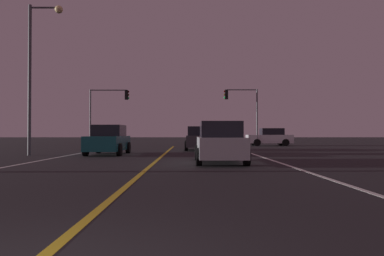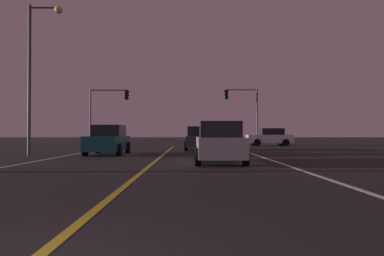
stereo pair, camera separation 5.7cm
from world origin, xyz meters
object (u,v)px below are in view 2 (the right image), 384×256
car_ahead_far (199,139)px  car_crossing_side (270,137)px  traffic_light_near_right (241,104)px  car_oncoming (108,140)px  traffic_light_near_left (109,104)px  street_lamp_left_mid (37,61)px  car_lead_same_lane (219,143)px

car_ahead_far → car_crossing_side: same height
car_ahead_far → traffic_light_near_right: bearing=-28.4°
car_oncoming → car_crossing_side: bearing=137.9°
car_crossing_side → traffic_light_near_left: 15.74m
car_ahead_far → street_lamp_left_mid: bearing=123.5°
car_crossing_side → car_ahead_far: bearing=50.4°
traffic_light_near_left → street_lamp_left_mid: (-0.84, -13.81, 1.22)m
traffic_light_near_left → street_lamp_left_mid: street_lamp_left_mid is taller
car_ahead_far → traffic_light_near_left: bearing=46.6°
car_lead_same_lane → traffic_light_near_left: bearing=25.3°
car_crossing_side → car_oncoming: 18.59m
car_crossing_side → street_lamp_left_mid: street_lamp_left_mid is taller
car_ahead_far → car_oncoming: same height
car_crossing_side → traffic_light_near_right: (-2.92, -0.84, 3.19)m
car_crossing_side → traffic_light_near_left: (-15.39, -0.84, 3.19)m
traffic_light_near_left → street_lamp_left_mid: bearing=-93.5°
car_lead_same_lane → street_lamp_left_mid: bearing=63.5°
car_lead_same_lane → traffic_light_near_left: traffic_light_near_left is taller
car_ahead_far → traffic_light_near_left: traffic_light_near_left is taller
car_crossing_side → car_oncoming: (-12.47, -13.79, 0.00)m
car_oncoming → traffic_light_near_left: traffic_light_near_left is taller
car_crossing_side → traffic_light_near_left: traffic_light_near_left is taller
car_ahead_far → car_crossing_side: size_ratio=1.00×
traffic_light_near_right → street_lamp_left_mid: bearing=46.1°
car_lead_same_lane → car_oncoming: (-5.90, 5.67, 0.00)m
car_lead_same_lane → traffic_light_near_right: (3.65, 18.63, 3.19)m
traffic_light_near_left → street_lamp_left_mid: size_ratio=0.64×
car_ahead_far → car_lead_same_lane: same height
car_oncoming → traffic_light_near_left: size_ratio=0.80×
car_ahead_far → car_crossing_side: bearing=-39.6°
car_crossing_side → traffic_light_near_right: traffic_light_near_right is taller
car_crossing_side → street_lamp_left_mid: 22.30m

